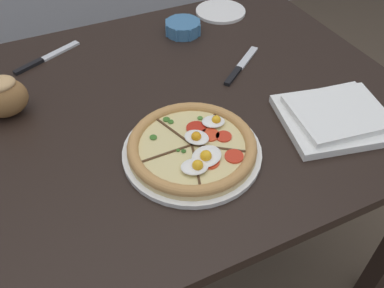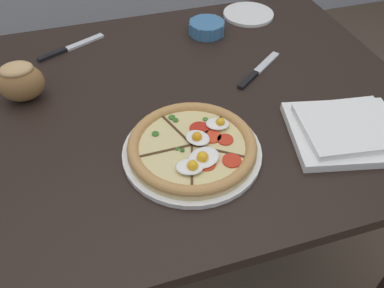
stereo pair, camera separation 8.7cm
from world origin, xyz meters
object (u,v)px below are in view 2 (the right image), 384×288
Objects in this scene: dining_table at (179,130)px; knife_main at (71,48)px; pizza at (193,148)px; napkin_folded at (346,130)px; knife_spare at (258,70)px; ramekin_bowl at (207,27)px; bread_piece_near at (20,81)px; side_saucer at (248,14)px.

dining_table is 6.00× the size of knife_main.
pizza is 0.36m from napkin_folded.
knife_spare is at bearing 105.98° from napkin_folded.
ramekin_bowl reaches higher than knife_main.
dining_table is 10.70× the size of bread_piece_near.
pizza is at bearing -92.55° from knife_main.
knife_main is (-0.24, 0.33, 0.11)m from dining_table.
knife_spare is (0.07, -0.24, -0.02)m from ramekin_bowl.
knife_main is at bearing 175.44° from ramekin_bowl.
knife_main is 1.16× the size of knife_spare.
dining_table is 0.51m from side_saucer.
knife_spare is (0.48, -0.27, -0.00)m from knife_main.
side_saucer is (0.10, 0.31, 0.00)m from knife_spare.
knife_main reaches higher than dining_table.
napkin_folded is 1.44× the size of knife_main.
pizza is 1.83× the size of side_saucer.
side_saucer is at bearing 19.02° from bread_piece_near.
knife_main is at bearing 113.11° from knife_spare.
knife_main is at bearing 134.98° from napkin_folded.
bread_piece_near reaches higher than knife_spare.
knife_spare is (0.25, 0.05, 0.11)m from dining_table.
ramekin_bowl is 0.42m from knife_main.
bread_piece_near is at bearing 136.57° from knife_spare.
bread_piece_near is at bearing -160.98° from side_saucer.
dining_table is 0.37m from ramekin_bowl.
ramekin_bowl is 0.57× the size of knife_main.
napkin_folded reaches higher than dining_table.
napkin_folded is at bearing -111.51° from knife_spare.
knife_main is at bearing 112.49° from pizza.
bread_piece_near reaches higher than ramekin_bowl.
dining_table is at bearing -78.91° from knife_main.
napkin_folded is at bearing -73.88° from ramekin_bowl.
ramekin_bowl is 1.02× the size of bread_piece_near.
knife_main is 1.22× the size of side_saucer.
pizza is at bearing -111.98° from ramekin_bowl.
ramekin_bowl is 0.66× the size of knife_spare.
napkin_folded is (0.16, -0.54, -0.00)m from ramekin_bowl.
pizza is 0.37m from knife_spare.
knife_spare is (0.27, 0.25, -0.02)m from pizza.
napkin_folded is 2.57× the size of bread_piece_near.
bread_piece_near is (-0.35, 0.31, 0.03)m from pizza.
knife_spare is at bearing -107.92° from side_saucer.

